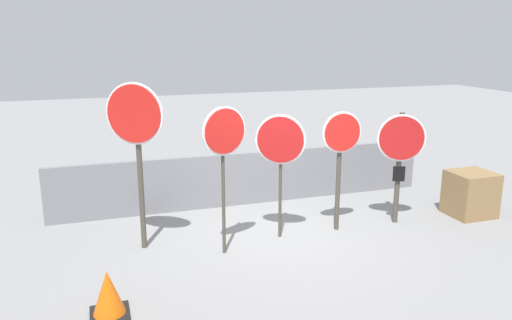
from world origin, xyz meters
name	(u,v)px	position (x,y,z in m)	size (l,w,h in m)	color
ground_plane	(280,236)	(0.00, 0.00, 0.00)	(40.00, 40.00, 0.00)	gray
fence_back	(248,178)	(0.00, 1.74, 0.51)	(7.41, 0.12, 1.02)	slate
stop_sign_0	(136,133)	(-2.18, 0.21, 1.82)	(0.77, 0.53, 2.56)	#474238
stop_sign_1	(224,142)	(-1.01, -0.36, 1.73)	(0.69, 0.25, 2.24)	#474238
stop_sign_2	(280,146)	(-0.02, -0.04, 1.53)	(0.71, 0.39, 2.03)	#474238
stop_sign_3	(341,148)	(1.03, -0.04, 1.42)	(0.67, 0.15, 2.02)	#474238
stop_sign_4	(400,150)	(2.15, -0.06, 1.32)	(0.75, 0.34, 1.95)	#474238
traffic_cone_0	(108,293)	(-2.75, -1.56, 0.27)	(0.46, 0.46, 0.56)	black
storage_crate	(470,194)	(3.65, -0.14, 0.41)	(0.75, 0.70, 0.81)	olive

